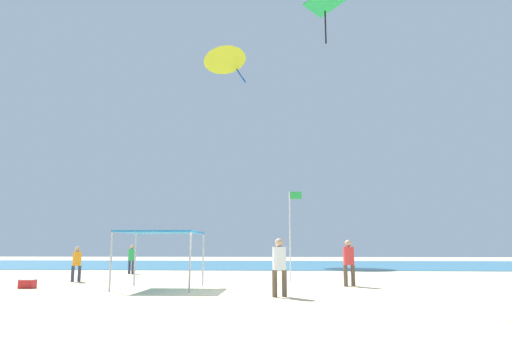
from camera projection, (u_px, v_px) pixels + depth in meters
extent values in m
cube|color=beige|center=(227.00, 294.00, 15.07)|extent=(110.00, 110.00, 0.10)
cube|color=teal|center=(261.00, 264.00, 39.18)|extent=(110.00, 20.93, 0.03)
cylinder|color=#B2B2B7|center=(111.00, 262.00, 15.42)|extent=(0.07, 0.07, 2.11)
cylinder|color=#B2B2B7|center=(190.00, 262.00, 15.25)|extent=(0.07, 0.07, 2.11)
cylinder|color=#B2B2B7|center=(135.00, 259.00, 17.95)|extent=(0.07, 0.07, 2.11)
cylinder|color=#B2B2B7|center=(203.00, 260.00, 17.78)|extent=(0.07, 0.07, 2.11)
cube|color=#1972B7|center=(161.00, 232.00, 16.78)|extent=(2.94, 2.64, 0.06)
cylinder|color=brown|center=(284.00, 283.00, 13.77)|extent=(0.16, 0.16, 0.84)
cylinder|color=brown|center=(275.00, 284.00, 13.67)|extent=(0.16, 0.16, 0.84)
cylinder|color=white|center=(279.00, 258.00, 13.85)|extent=(0.44, 0.44, 0.73)
sphere|color=tan|center=(279.00, 243.00, 13.93)|extent=(0.27, 0.27, 0.27)
cylinder|color=#33384C|center=(129.00, 267.00, 25.54)|extent=(0.15, 0.15, 0.78)
cylinder|color=#33384C|center=(133.00, 267.00, 25.37)|extent=(0.15, 0.15, 0.78)
cylinder|color=green|center=(132.00, 255.00, 25.57)|extent=(0.40, 0.40, 0.67)
sphere|color=tan|center=(132.00, 247.00, 25.65)|extent=(0.25, 0.25, 0.25)
cylinder|color=brown|center=(346.00, 276.00, 17.39)|extent=(0.17, 0.17, 0.85)
cylinder|color=brown|center=(353.00, 276.00, 17.48)|extent=(0.17, 0.17, 0.85)
cylinder|color=red|center=(349.00, 256.00, 17.57)|extent=(0.44, 0.44, 0.74)
sphere|color=tan|center=(348.00, 243.00, 17.65)|extent=(0.28, 0.28, 0.28)
cylinder|color=#33384C|center=(73.00, 274.00, 19.68)|extent=(0.14, 0.14, 0.73)
cylinder|color=#33384C|center=(79.00, 274.00, 19.81)|extent=(0.14, 0.14, 0.73)
cylinder|color=orange|center=(77.00, 259.00, 19.86)|extent=(0.38, 0.38, 0.63)
sphere|color=tan|center=(78.00, 249.00, 19.93)|extent=(0.24, 0.24, 0.24)
cylinder|color=silver|center=(290.00, 236.00, 20.10)|extent=(0.06, 0.06, 4.17)
cube|color=green|center=(296.00, 195.00, 20.40)|extent=(0.55, 0.02, 0.35)
cube|color=red|center=(27.00, 284.00, 16.57)|extent=(0.56, 0.36, 0.32)
cube|color=white|center=(28.00, 279.00, 16.60)|extent=(0.57, 0.37, 0.03)
cube|color=green|center=(325.00, 2.00, 32.48)|extent=(3.42, 3.43, 0.66)
cylinder|color=black|center=(326.00, 27.00, 32.14)|extent=(0.16, 0.16, 2.61)
cone|color=yellow|center=(224.00, 57.00, 45.69)|extent=(6.26, 6.26, 2.18)
cylinder|color=blue|center=(240.00, 74.00, 46.47)|extent=(1.57, 2.08, 2.74)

